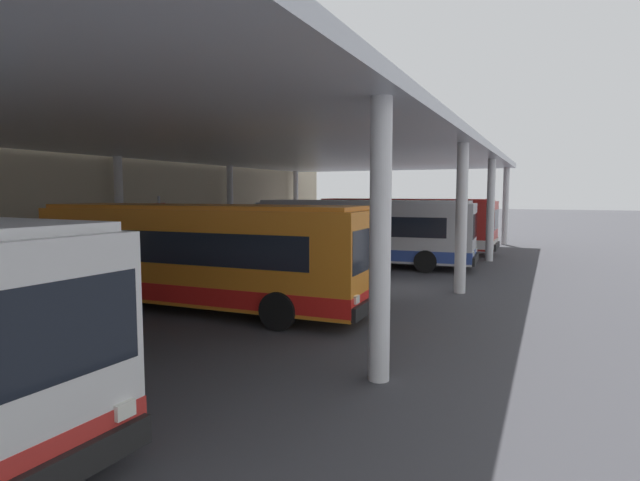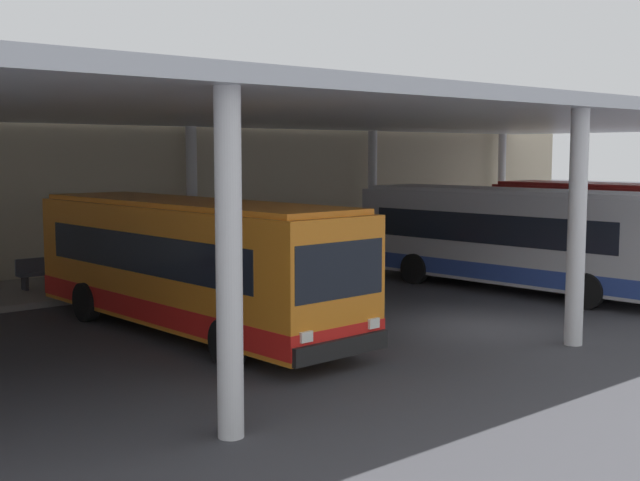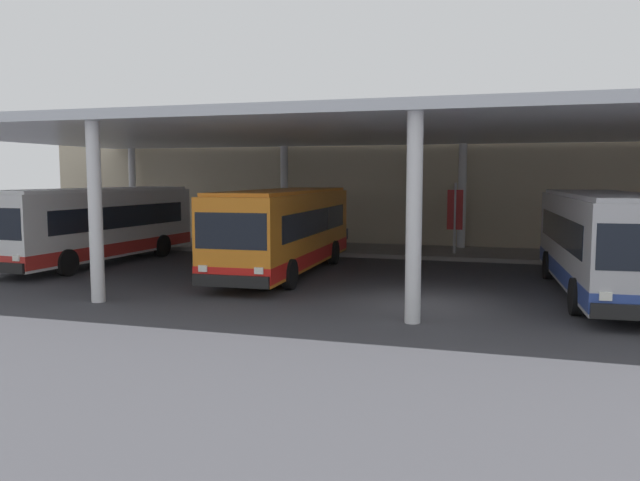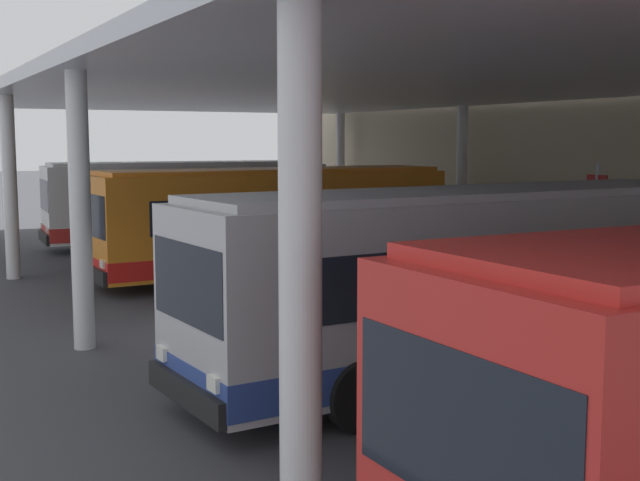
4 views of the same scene
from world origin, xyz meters
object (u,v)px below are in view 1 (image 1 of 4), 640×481
(bench_waiting, at_px, (21,273))
(banner_sign, at_px, (160,227))
(bus_middle_bay, at_px, (363,232))
(bus_far_bay, at_px, (405,224))
(bus_second_bay, at_px, (201,255))

(bench_waiting, bearing_deg, banner_sign, -8.12)
(bus_middle_bay, height_order, bus_far_bay, same)
(bus_second_bay, relative_size, bench_waiting, 5.90)
(bus_second_bay, xyz_separation_m, bus_middle_bay, (10.90, -1.28, 0.00))
(banner_sign, bearing_deg, bench_waiting, 171.88)
(bus_far_bay, bearing_deg, bus_middle_bay, 177.33)
(bus_far_bay, xyz_separation_m, banner_sign, (-11.74, 8.32, 0.32))
(bus_second_bay, distance_m, bus_middle_bay, 10.97)
(bus_far_bay, bearing_deg, bus_second_bay, 174.83)
(bus_second_bay, xyz_separation_m, bus_far_bay, (17.49, -1.58, 0.00))
(bus_far_bay, height_order, banner_sign, banner_sign)
(bench_waiting, relative_size, banner_sign, 0.56)
(bus_second_bay, relative_size, bus_far_bay, 1.01)
(bus_middle_bay, xyz_separation_m, bus_far_bay, (6.59, -0.31, 0.00))
(bus_far_bay, height_order, bench_waiting, bus_far_bay)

